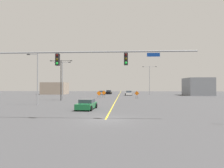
{
  "coord_description": "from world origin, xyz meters",
  "views": [
    {
      "loc": [
        1.56,
        -16.57,
        2.87
      ],
      "look_at": [
        -0.74,
        21.39,
        3.36
      ],
      "focal_mm": 30.76,
      "sensor_mm": 36.0,
      "label": 1
    }
  ],
  "objects_px": {
    "traffic_signal_assembly": "(63,63)",
    "car_silver_mid": "(102,93)",
    "street_lamp_far_left": "(62,77)",
    "street_lamp_mid_right": "(61,76)",
    "construction_sign_right_lane": "(99,94)",
    "street_lamp_far_right": "(149,78)",
    "construction_sign_median_far": "(104,93)",
    "street_lamp_near_left": "(37,77)",
    "construction_sign_left_shoulder": "(137,94)",
    "car_green_far": "(87,104)",
    "car_white_passing": "(129,93)",
    "car_black_near": "(109,92)"
  },
  "relations": [
    {
      "from": "traffic_signal_assembly",
      "to": "street_lamp_far_left",
      "type": "relative_size",
      "value": 2.2
    },
    {
      "from": "street_lamp_mid_right",
      "to": "construction_sign_left_shoulder",
      "type": "bearing_deg",
      "value": 23.37
    },
    {
      "from": "traffic_signal_assembly",
      "to": "construction_sign_right_lane",
      "type": "distance_m",
      "value": 28.64
    },
    {
      "from": "traffic_signal_assembly",
      "to": "street_lamp_near_left",
      "type": "bearing_deg",
      "value": 123.25
    },
    {
      "from": "street_lamp_far_right",
      "to": "street_lamp_far_left",
      "type": "height_order",
      "value": "street_lamp_far_right"
    },
    {
      "from": "street_lamp_far_left",
      "to": "construction_sign_median_far",
      "type": "distance_m",
      "value": 12.55
    },
    {
      "from": "construction_sign_right_lane",
      "to": "car_black_near",
      "type": "bearing_deg",
      "value": 89.58
    },
    {
      "from": "construction_sign_right_lane",
      "to": "car_silver_mid",
      "type": "relative_size",
      "value": 0.46
    },
    {
      "from": "traffic_signal_assembly",
      "to": "construction_sign_left_shoulder",
      "type": "xyz_separation_m",
      "value": [
        8.43,
        28.64,
        -3.78
      ]
    },
    {
      "from": "street_lamp_mid_right",
      "to": "car_white_passing",
      "type": "xyz_separation_m",
      "value": [
        14.37,
        24.28,
        -4.26
      ]
    },
    {
      "from": "construction_sign_right_lane",
      "to": "car_silver_mid",
      "type": "bearing_deg",
      "value": 94.38
    },
    {
      "from": "car_white_passing",
      "to": "car_silver_mid",
      "type": "bearing_deg",
      "value": 159.51
    },
    {
      "from": "car_green_far",
      "to": "street_lamp_far_left",
      "type": "bearing_deg",
      "value": 116.88
    },
    {
      "from": "traffic_signal_assembly",
      "to": "car_white_passing",
      "type": "bearing_deg",
      "value": 81.44
    },
    {
      "from": "traffic_signal_assembly",
      "to": "car_silver_mid",
      "type": "relative_size",
      "value": 4.55
    },
    {
      "from": "street_lamp_mid_right",
      "to": "street_lamp_far_left",
      "type": "bearing_deg",
      "value": 101.36
    },
    {
      "from": "car_silver_mid",
      "to": "construction_sign_left_shoulder",
      "type": "bearing_deg",
      "value": -63.18
    },
    {
      "from": "street_lamp_far_left",
      "to": "car_black_near",
      "type": "bearing_deg",
      "value": 76.27
    },
    {
      "from": "street_lamp_far_left",
      "to": "construction_sign_left_shoulder",
      "type": "xyz_separation_m",
      "value": [
        16.38,
        4.3,
        -3.75
      ]
    },
    {
      "from": "construction_sign_right_lane",
      "to": "car_black_near",
      "type": "distance_m",
      "value": 27.36
    },
    {
      "from": "street_lamp_far_right",
      "to": "construction_sign_median_far",
      "type": "xyz_separation_m",
      "value": [
        -13.85,
        -15.27,
        -4.58
      ]
    },
    {
      "from": "street_lamp_far_right",
      "to": "traffic_signal_assembly",
      "type": "bearing_deg",
      "value": -106.15
    },
    {
      "from": "car_green_far",
      "to": "car_white_passing",
      "type": "xyz_separation_m",
      "value": [
        6.24,
        38.79,
        0.1
      ]
    },
    {
      "from": "street_lamp_far_right",
      "to": "construction_sign_right_lane",
      "type": "xyz_separation_m",
      "value": [
        -14.5,
        -20.02,
        -4.55
      ]
    },
    {
      "from": "street_lamp_near_left",
      "to": "construction_sign_right_lane",
      "type": "bearing_deg",
      "value": 64.29
    },
    {
      "from": "street_lamp_mid_right",
      "to": "construction_sign_right_lane",
      "type": "bearing_deg",
      "value": 43.49
    },
    {
      "from": "car_white_passing",
      "to": "car_black_near",
      "type": "bearing_deg",
      "value": 126.73
    },
    {
      "from": "street_lamp_far_right",
      "to": "street_lamp_mid_right",
      "type": "bearing_deg",
      "value": -128.87
    },
    {
      "from": "construction_sign_median_far",
      "to": "car_white_passing",
      "type": "distance_m",
      "value": 14.6
    },
    {
      "from": "car_green_far",
      "to": "car_black_near",
      "type": "distance_m",
      "value": 48.47
    },
    {
      "from": "street_lamp_near_left",
      "to": "car_silver_mid",
      "type": "xyz_separation_m",
      "value": [
        6.06,
        37.01,
        -3.77
      ]
    },
    {
      "from": "street_lamp_near_left",
      "to": "construction_sign_median_far",
      "type": "xyz_separation_m",
      "value": [
        8.33,
        20.7,
        -3.28
      ]
    },
    {
      "from": "car_green_far",
      "to": "construction_sign_right_lane",
      "type": "bearing_deg",
      "value": 93.2
    },
    {
      "from": "street_lamp_mid_right",
      "to": "car_silver_mid",
      "type": "relative_size",
      "value": 2.07
    },
    {
      "from": "street_lamp_far_right",
      "to": "construction_sign_right_lane",
      "type": "distance_m",
      "value": 25.14
    },
    {
      "from": "street_lamp_near_left",
      "to": "car_black_near",
      "type": "bearing_deg",
      "value": 79.69
    },
    {
      "from": "traffic_signal_assembly",
      "to": "car_silver_mid",
      "type": "height_order",
      "value": "traffic_signal_assembly"
    },
    {
      "from": "street_lamp_mid_right",
      "to": "car_green_far",
      "type": "height_order",
      "value": "street_lamp_mid_right"
    },
    {
      "from": "street_lamp_far_right",
      "to": "construction_sign_left_shoulder",
      "type": "distance_m",
      "value": 21.05
    },
    {
      "from": "car_silver_mid",
      "to": "street_lamp_far_left",
      "type": "bearing_deg",
      "value": -103.13
    },
    {
      "from": "construction_sign_left_shoulder",
      "to": "car_silver_mid",
      "type": "relative_size",
      "value": 0.45
    },
    {
      "from": "construction_sign_right_lane",
      "to": "car_green_far",
      "type": "distance_m",
      "value": 21.15
    },
    {
      "from": "street_lamp_far_left",
      "to": "car_white_passing",
      "type": "distance_m",
      "value": 26.67
    },
    {
      "from": "car_white_passing",
      "to": "car_black_near",
      "type": "xyz_separation_m",
      "value": [
        -7.22,
        9.67,
        -0.01
      ]
    },
    {
      "from": "traffic_signal_assembly",
      "to": "car_green_far",
      "type": "relative_size",
      "value": 4.04
    },
    {
      "from": "street_lamp_far_right",
      "to": "street_lamp_near_left",
      "type": "relative_size",
      "value": 1.21
    },
    {
      "from": "street_lamp_far_left",
      "to": "car_green_far",
      "type": "height_order",
      "value": "street_lamp_far_left"
    },
    {
      "from": "street_lamp_mid_right",
      "to": "street_lamp_near_left",
      "type": "xyz_separation_m",
      "value": [
        -0.72,
        -9.35,
        -0.55
      ]
    },
    {
      "from": "construction_sign_left_shoulder",
      "to": "car_green_far",
      "type": "distance_m",
      "value": 22.72
    },
    {
      "from": "street_lamp_mid_right",
      "to": "street_lamp_far_left",
      "type": "height_order",
      "value": "street_lamp_far_left"
    }
  ]
}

